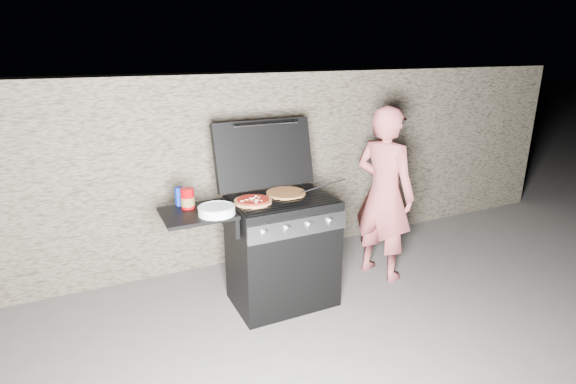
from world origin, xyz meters
name	(u,v)px	position (x,y,z in m)	size (l,w,h in m)	color
ground	(283,300)	(0.00, 0.00, 0.00)	(50.00, 50.00, 0.00)	#5E5956
stone_wall	(237,168)	(0.00, 1.05, 0.90)	(8.00, 0.35, 1.80)	#7E715D
gas_grill	(254,257)	(-0.25, 0.00, 0.46)	(1.34, 0.79, 0.91)	black
pizza_topped	(253,201)	(-0.25, -0.01, 0.93)	(0.29, 0.29, 0.03)	#D9B772
pizza_plain	(286,193)	(0.06, 0.07, 0.92)	(0.31, 0.31, 0.02)	#CD8D49
sauce_jar	(187,198)	(-0.71, 0.10, 0.98)	(0.10, 0.10, 0.15)	#970006
blue_carton	(180,196)	(-0.75, 0.19, 0.97)	(0.06, 0.04, 0.14)	#0A2397
plate_stack	(217,210)	(-0.56, -0.11, 0.93)	(0.26, 0.26, 0.06)	white
person	(384,194)	(1.01, 0.04, 0.78)	(0.57, 0.38, 1.57)	#B05151
tongs	(321,186)	(0.35, 0.00, 0.96)	(0.01, 0.01, 0.44)	black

